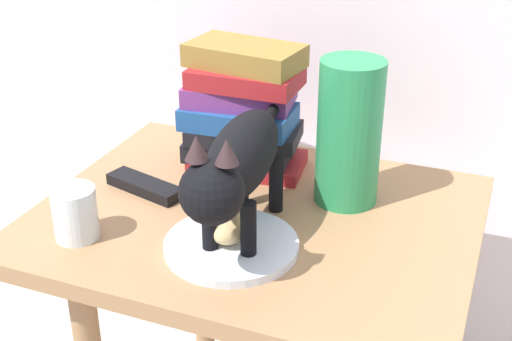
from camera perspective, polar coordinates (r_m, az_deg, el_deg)
name	(u,v)px	position (r m, az deg, el deg)	size (l,w,h in m)	color
side_table	(256,262)	(1.22, 0.00, -7.53)	(0.72, 0.57, 0.62)	#9E724C
plate	(231,245)	(1.07, -2.02, -6.14)	(0.21, 0.21, 0.01)	silver
bread_roll	(232,226)	(1.06, -1.99, -4.57)	(0.08, 0.06, 0.05)	#E0BC7A
cat	(239,164)	(1.03, -1.37, 0.57)	(0.12, 0.48, 0.23)	black
book_stack	(243,110)	(1.27, -1.10, 4.99)	(0.23, 0.15, 0.24)	maroon
green_vase	(349,133)	(1.17, 7.63, 3.07)	(0.11, 0.11, 0.25)	#288C51
candle_jar	(75,216)	(1.12, -14.56, -3.62)	(0.07, 0.07, 0.08)	silver
tv_remote	(146,185)	(1.25, -9.02, -1.20)	(0.15, 0.04, 0.02)	black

